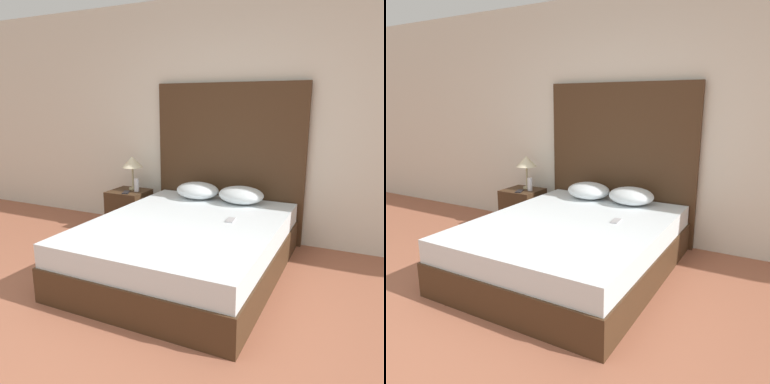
# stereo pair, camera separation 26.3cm
# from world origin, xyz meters

# --- Properties ---
(ground_plane) EXTENTS (16.00, 16.00, 0.00)m
(ground_plane) POSITION_xyz_m (0.00, 0.00, 0.00)
(ground_plane) COLOR #9E5B42
(wall_back) EXTENTS (10.00, 0.06, 2.70)m
(wall_back) POSITION_xyz_m (0.00, 2.72, 1.35)
(wall_back) COLOR silver
(wall_back) RESTS_ON ground_plane
(bed) EXTENTS (1.67, 2.10, 0.49)m
(bed) POSITION_xyz_m (0.05, 1.57, 0.24)
(bed) COLOR #422B19
(bed) RESTS_ON ground_plane
(headboard) EXTENTS (1.75, 0.05, 1.77)m
(headboard) POSITION_xyz_m (0.05, 2.64, 0.89)
(headboard) COLOR #422B19
(headboard) RESTS_ON ground_plane
(pillow_left) EXTENTS (0.49, 0.40, 0.18)m
(pillow_left) POSITION_xyz_m (-0.21, 2.37, 0.58)
(pillow_left) COLOR silver
(pillow_left) RESTS_ON bed
(pillow_right) EXTENTS (0.49, 0.40, 0.18)m
(pillow_right) POSITION_xyz_m (0.31, 2.37, 0.58)
(pillow_right) COLOR silver
(pillow_right) RESTS_ON bed
(phone_on_bed) EXTENTS (0.09, 0.16, 0.01)m
(phone_on_bed) POSITION_xyz_m (0.41, 1.74, 0.49)
(phone_on_bed) COLOR #B7B7BC
(phone_on_bed) RESTS_ON bed
(nightstand) EXTENTS (0.45, 0.42, 0.50)m
(nightstand) POSITION_xyz_m (-1.11, 2.33, 0.25)
(nightstand) COLOR #422B19
(nightstand) RESTS_ON ground_plane
(table_lamp) EXTENTS (0.26, 0.26, 0.41)m
(table_lamp) POSITION_xyz_m (-1.10, 2.41, 0.83)
(table_lamp) COLOR tan
(table_lamp) RESTS_ON nightstand
(phone_on_nightstand) EXTENTS (0.12, 0.17, 0.01)m
(phone_on_nightstand) POSITION_xyz_m (-1.08, 2.22, 0.50)
(phone_on_nightstand) COLOR black
(phone_on_nightstand) RESTS_ON nightstand
(toiletry_bottle) EXTENTS (0.06, 0.06, 0.16)m
(toiletry_bottle) POSITION_xyz_m (-1.00, 2.33, 0.58)
(toiletry_bottle) COLOR silver
(toiletry_bottle) RESTS_ON nightstand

